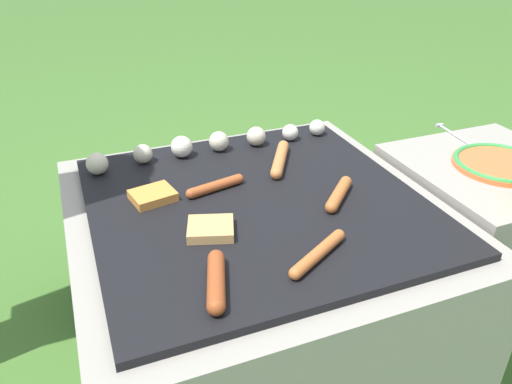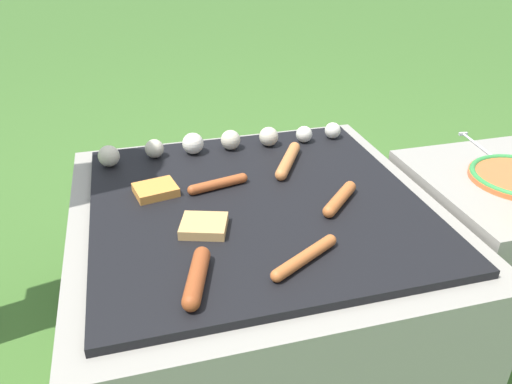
{
  "view_description": "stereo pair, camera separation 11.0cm",
  "coord_description": "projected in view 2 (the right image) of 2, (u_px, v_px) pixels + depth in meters",
  "views": [
    {
      "loc": [
        -0.35,
        -0.89,
        0.94
      ],
      "look_at": [
        0.0,
        0.0,
        0.4
      ],
      "focal_mm": 35.0,
      "sensor_mm": 36.0,
      "label": 1
    },
    {
      "loc": [
        -0.25,
        -0.93,
        0.94
      ],
      "look_at": [
        0.0,
        0.0,
        0.4
      ],
      "focal_mm": 35.0,
      "sensor_mm": 36.0,
      "label": 2
    }
  ],
  "objects": [
    {
      "name": "sausage_back_left",
      "position": [
        305.0,
        257.0,
        0.91
      ],
      "size": [
        0.15,
        0.1,
        0.02
      ],
      "color": "#B7602D",
      "rests_on": "grill"
    },
    {
      "name": "side_ledge",
      "position": [
        497.0,
        242.0,
        1.3
      ],
      "size": [
        0.43,
        0.44,
        0.38
      ],
      "color": "gray",
      "rests_on": "ground_plane"
    },
    {
      "name": "sausage_back_center",
      "position": [
        288.0,
        160.0,
        1.26
      ],
      "size": [
        0.11,
        0.17,
        0.03
      ],
      "color": "#C6753D",
      "rests_on": "grill"
    },
    {
      "name": "ground_plane",
      "position": [
        256.0,
        324.0,
        1.3
      ],
      "size": [
        14.0,
        14.0,
        0.0
      ],
      "primitive_type": "plane",
      "color": "#3D6628"
    },
    {
      "name": "mushroom_row",
      "position": [
        219.0,
        142.0,
        1.33
      ],
      "size": [
        0.66,
        0.07,
        0.06
      ],
      "color": "beige",
      "rests_on": "grill"
    },
    {
      "name": "bread_slice_left",
      "position": [
        156.0,
        190.0,
        1.13
      ],
      "size": [
        0.11,
        0.09,
        0.02
      ],
      "color": "#D18438",
      "rests_on": "grill"
    },
    {
      "name": "bread_slice_center",
      "position": [
        204.0,
        226.0,
        1.0
      ],
      "size": [
        0.11,
        0.11,
        0.02
      ],
      "color": "tan",
      "rests_on": "grill"
    },
    {
      "name": "sausage_front_center",
      "position": [
        218.0,
        184.0,
        1.15
      ],
      "size": [
        0.15,
        0.05,
        0.02
      ],
      "color": "#A34C23",
      "rests_on": "grill"
    },
    {
      "name": "sausage_mid_right",
      "position": [
        340.0,
        199.0,
        1.09
      ],
      "size": [
        0.11,
        0.11,
        0.03
      ],
      "color": "#B7602D",
      "rests_on": "grill"
    },
    {
      "name": "fork_utensil",
      "position": [
        481.0,
        147.0,
        1.35
      ],
      "size": [
        0.04,
        0.22,
        0.01
      ],
      "color": "silver",
      "rests_on": "side_ledge"
    },
    {
      "name": "sausage_mid_left",
      "position": [
        197.0,
        277.0,
        0.85
      ],
      "size": [
        0.07,
        0.15,
        0.03
      ],
      "color": "#93421E",
      "rests_on": "grill"
    },
    {
      "name": "grill",
      "position": [
        256.0,
        267.0,
        1.21
      ],
      "size": [
        0.81,
        0.81,
        0.38
      ],
      "color": "gray",
      "rests_on": "ground_plane"
    }
  ]
}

